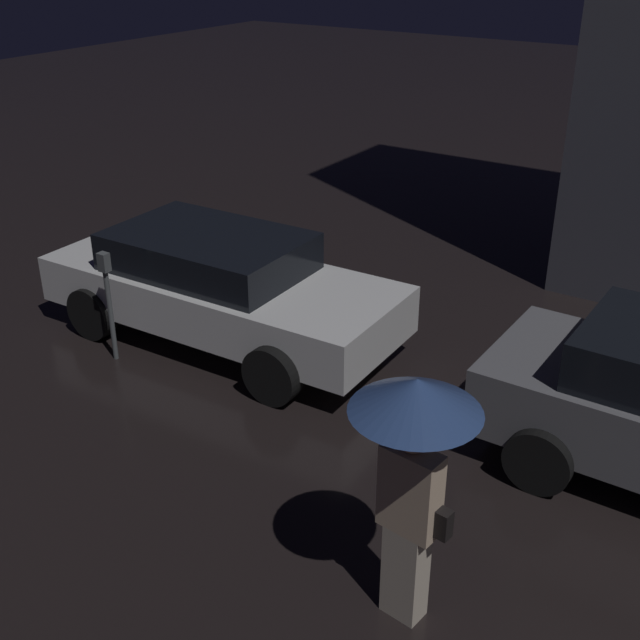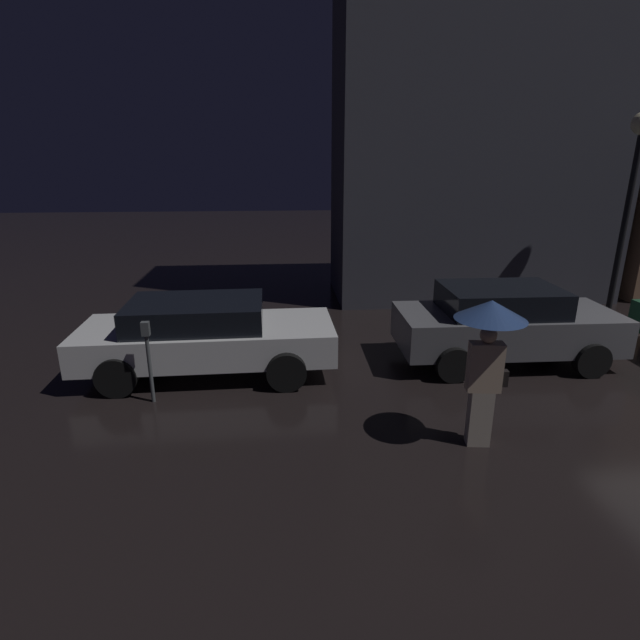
# 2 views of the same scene
# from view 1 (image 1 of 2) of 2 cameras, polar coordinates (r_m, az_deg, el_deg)

# --- Properties ---
(parked_car_white) EXTENTS (4.50, 1.96, 1.35)m
(parked_car_white) POSITION_cam_1_polar(r_m,az_deg,el_deg) (9.83, -7.20, 2.54)
(parked_car_white) COLOR silver
(parked_car_white) RESTS_ON ground
(pedestrian_with_umbrella) EXTENTS (0.91, 0.91, 2.04)m
(pedestrian_with_umbrella) POSITION_cam_1_polar(r_m,az_deg,el_deg) (5.49, 6.67, -8.80)
(pedestrian_with_umbrella) COLOR beige
(pedestrian_with_umbrella) RESTS_ON ground
(parking_meter) EXTENTS (0.12, 0.10, 1.35)m
(parking_meter) POSITION_cam_1_polar(r_m,az_deg,el_deg) (9.54, -14.83, 1.73)
(parking_meter) COLOR #4C5154
(parking_meter) RESTS_ON ground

